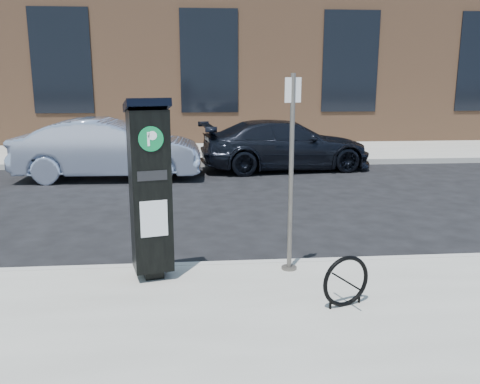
{
  "coord_description": "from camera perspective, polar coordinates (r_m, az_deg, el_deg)",
  "views": [
    {
      "loc": [
        -0.51,
        -6.17,
        2.49
      ],
      "look_at": [
        0.07,
        0.5,
        0.96
      ],
      "focal_mm": 38.0,
      "sensor_mm": 36.0,
      "label": 1
    }
  ],
  "objects": [
    {
      "name": "car_silver",
      "position": [
        12.98,
        -14.51,
        4.7
      ],
      "size": [
        4.53,
        1.66,
        1.48
      ],
      "primitive_type": "imported",
      "rotation": [
        0.0,
        0.0,
        1.55
      ],
      "color": "#99A6C3",
      "rests_on": "ground"
    },
    {
      "name": "parking_kiosk",
      "position": [
        5.92,
        -10.06,
        0.42
      ],
      "size": [
        0.57,
        0.53,
        2.11
      ],
      "rotation": [
        0.0,
        0.0,
        0.24
      ],
      "color": "black",
      "rests_on": "sidewalk_near"
    },
    {
      "name": "curb_near",
      "position": [
        6.63,
        -0.21,
        -8.51
      ],
      "size": [
        60.0,
        0.12,
        0.16
      ],
      "primitive_type": "cube",
      "color": "#9E9B93",
      "rests_on": "ground"
    },
    {
      "name": "car_dark",
      "position": [
        13.91,
        5.15,
        5.28
      ],
      "size": [
        4.8,
        2.36,
        1.34
      ],
      "primitive_type": "imported",
      "rotation": [
        0.0,
        0.0,
        1.68
      ],
      "color": "black",
      "rests_on": "ground"
    },
    {
      "name": "bike_rack",
      "position": [
        5.44,
        11.81,
        -9.81
      ],
      "size": [
        0.54,
        0.23,
        0.55
      ],
      "rotation": [
        0.0,
        0.0,
        0.34
      ],
      "color": "black",
      "rests_on": "sidewalk_near"
    },
    {
      "name": "ground",
      "position": [
        6.67,
        -0.22,
        -9.04
      ],
      "size": [
        120.0,
        120.0,
        0.0
      ],
      "primitive_type": "plane",
      "color": "black",
      "rests_on": "ground"
    },
    {
      "name": "building",
      "position": [
        23.23,
        -3.88,
        16.91
      ],
      "size": [
        28.0,
        10.05,
        8.25
      ],
      "color": "brown",
      "rests_on": "ground"
    },
    {
      "name": "sidewalk_far",
      "position": [
        20.32,
        -3.53,
        6.0
      ],
      "size": [
        60.0,
        12.0,
        0.15
      ],
      "primitive_type": "cube",
      "color": "gray",
      "rests_on": "ground"
    },
    {
      "name": "curb_far",
      "position": [
        14.4,
        -2.88,
        3.18
      ],
      "size": [
        60.0,
        0.12,
        0.16
      ],
      "primitive_type": "cube",
      "color": "#9E9B93",
      "rests_on": "ground"
    },
    {
      "name": "sign_pole",
      "position": [
        6.09,
        5.76,
        1.82
      ],
      "size": [
        0.2,
        0.19,
        2.38
      ],
      "rotation": [
        0.0,
        0.0,
        0.37
      ],
      "color": "#635D57",
      "rests_on": "sidewalk_near"
    }
  ]
}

